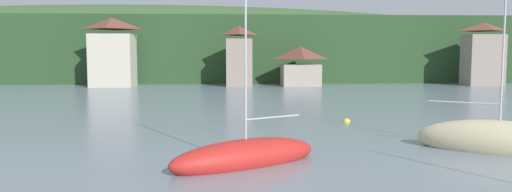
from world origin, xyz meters
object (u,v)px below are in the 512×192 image
shore_building_west (113,53)px  shore_building_westcentral (239,57)px  mooring_buoy_near (347,122)px  shore_building_eastcentral (483,55)px  sailboat_mid_6 (499,142)px  sailboat_mid_5 (246,156)px  shore_building_central (300,66)px

shore_building_west → shore_building_westcentral: bearing=-1.6°
shore_building_west → mooring_buoy_near: bearing=-56.1°
shore_building_eastcentral → mooring_buoy_near: size_ratio=18.61×
shore_building_westcentral → sailboat_mid_6: bearing=-76.3°
shore_building_west → shore_building_westcentral: 20.68m
shore_building_westcentral → mooring_buoy_near: 42.49m
sailboat_mid_5 → mooring_buoy_near: (8.27, 13.70, -0.40)m
shore_building_eastcentral → mooring_buoy_near: shore_building_eastcentral is taller
sailboat_mid_6 → shore_building_eastcentral: bearing=96.5°
shore_building_westcentral → shore_building_central: size_ratio=1.50×
shore_building_westcentral → shore_building_west: bearing=178.4°
shore_building_westcentral → mooring_buoy_near: bearing=-79.6°
shore_building_central → mooring_buoy_near: shore_building_central is taller
shore_building_west → shore_building_central: bearing=0.6°
sailboat_mid_5 → mooring_buoy_near: bearing=-150.9°
shore_building_central → sailboat_mid_6: (2.65, -53.95, -2.72)m
shore_building_eastcentral → sailboat_mid_6: (-28.34, -52.98, -4.61)m
shore_building_westcentral → mooring_buoy_near: shore_building_westcentral is taller
sailboat_mid_5 → mooring_buoy_near: 16.01m
shore_building_westcentral → shore_building_central: (10.33, 0.90, -1.54)m
shore_building_central → sailboat_mid_6: bearing=-87.2°
shore_building_eastcentral → mooring_buoy_near: 53.68m
shore_building_westcentral → sailboat_mid_6: 54.78m
mooring_buoy_near → shore_building_central: bearing=86.3°
shore_building_west → shore_building_eastcentral: (61.97, -0.66, -0.29)m
sailboat_mid_5 → shore_building_west: bearing=-100.1°
shore_building_westcentral → mooring_buoy_near: size_ratio=17.33×
shore_building_eastcentral → mooring_buoy_near: bearing=-129.1°
shore_building_west → mooring_buoy_near: shore_building_west is taller
shore_building_central → shore_building_west: bearing=-179.4°
shore_building_west → sailboat_mid_5: 59.51m
shore_building_central → mooring_buoy_near: (-2.71, -42.43, -3.26)m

